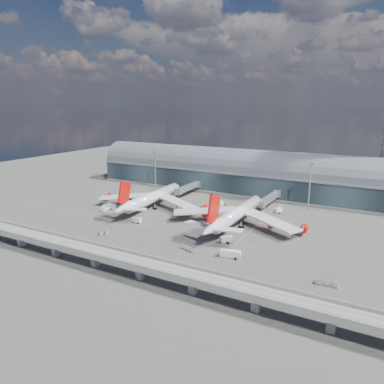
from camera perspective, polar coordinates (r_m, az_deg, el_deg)
The scene contains 19 objects.
ground at distance 180.55m, azimuth -2.44°, elevation -4.86°, with size 500.00×500.00×0.00m, color #474744.
taxi_lines at distance 198.80m, azimuth 0.91°, elevation -3.11°, with size 200.00×80.12×0.01m.
terminal at distance 245.40m, azimuth 7.15°, elevation 2.72°, with size 200.00×30.00×28.00m.
guideway at distance 137.97m, azimuth -14.68°, elevation -8.91°, with size 220.00×8.50×7.20m.
floodlight_mast_left at distance 248.61m, azimuth -5.63°, elevation 3.44°, with size 3.00×0.70×25.70m.
floodlight_mast_right at distance 209.12m, azimuth 17.50°, elevation 0.95°, with size 3.00×0.70×25.70m.
airliner_left at distance 206.10m, azimuth -6.23°, elevation -0.89°, with size 64.21×67.49×20.55m.
airliner_right at distance 176.82m, azimuth 6.81°, elevation -3.43°, with size 65.24×68.16×21.68m.
jet_bridge_left at distance 234.45m, azimuth -0.39°, elevation 0.78°, with size 4.40×28.00×7.25m.
jet_bridge_right at distance 212.21m, azimuth 11.84°, elevation -0.88°, with size 4.40×32.00×7.25m.
service_truck_0 at distance 206.45m, azimuth -12.97°, elevation -2.42°, with size 3.43×6.89×2.73m.
service_truck_1 at distance 183.26m, azimuth -8.40°, elevation -4.27°, with size 4.69×2.40×2.70m.
service_truck_2 at distance 143.05m, azimuth 5.88°, elevation -9.35°, with size 8.04×3.94×2.81m.
service_truck_3 at distance 157.63m, azimuth 5.27°, elevation -7.19°, with size 5.01×5.24×2.54m.
service_truck_4 at distance 202.93m, azimuth 13.03°, elevation -2.75°, with size 3.46×4.70×2.48m.
service_truck_5 at distance 211.52m, azimuth 4.34°, elevation -1.72°, with size 5.69×5.60×2.79m.
cargo_train_0 at distance 170.49m, azimuth -13.34°, elevation -6.03°, with size 5.35×3.91×1.76m.
cargo_train_1 at distance 149.02m, azimuth -0.61°, elevation -8.59°, with size 9.15×4.39×1.53m.
cargo_train_2 at distance 129.68m, azimuth 19.94°, elevation -12.95°, with size 7.39×2.14×1.63m.
Camera 1 is at (90.38, -145.57, 56.90)m, focal length 35.00 mm.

